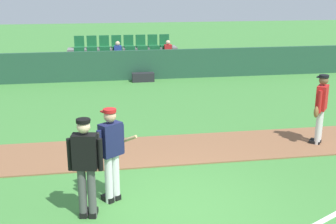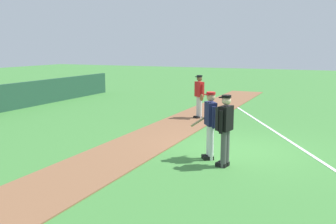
# 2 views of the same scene
# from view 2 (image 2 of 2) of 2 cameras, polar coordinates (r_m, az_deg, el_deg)

# --- Properties ---
(ground_plane) EXTENTS (80.00, 80.00, 0.00)m
(ground_plane) POSITION_cam_2_polar(r_m,az_deg,el_deg) (10.81, 10.61, -5.79)
(ground_plane) COLOR #42843A
(infield_dirt_path) EXTENTS (28.00, 1.97, 0.03)m
(infield_dirt_path) POSITION_cam_2_polar(r_m,az_deg,el_deg) (11.77, -3.03, -4.26)
(infield_dirt_path) COLOR brown
(infield_dirt_path) RESTS_ON ground
(foul_line_chalk) EXTENTS (10.64, 5.73, 0.01)m
(foul_line_chalk) POSITION_cam_2_polar(r_m,az_deg,el_deg) (13.58, 15.70, -2.74)
(foul_line_chalk) COLOR white
(foul_line_chalk) RESTS_ON ground
(batter_navy_jersey) EXTENTS (0.73, 0.70, 1.76)m
(batter_navy_jersey) POSITION_cam_2_polar(r_m,az_deg,el_deg) (9.70, 6.41, -1.61)
(batter_navy_jersey) COLOR white
(batter_navy_jersey) RESTS_ON ground
(umpire_home_plate) EXTENTS (0.58, 0.36, 1.76)m
(umpire_home_plate) POSITION_cam_2_polar(r_m,az_deg,el_deg) (9.13, 8.62, -2.18)
(umpire_home_plate) COLOR #4C4C4C
(umpire_home_plate) RESTS_ON ground
(runner_red_jersey) EXTENTS (0.53, 0.53, 1.76)m
(runner_red_jersey) POSITION_cam_2_polar(r_m,az_deg,el_deg) (15.20, 4.77, 2.57)
(runner_red_jersey) COLOR silver
(runner_red_jersey) RESTS_ON ground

